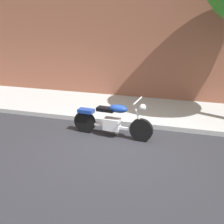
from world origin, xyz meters
The scene contains 3 objects.
ground_plane centered at (0.00, 0.00, 0.00)m, with size 60.00×60.00×0.00m, color #28282D.
sidewalk centered at (0.00, 2.71, 0.07)m, with size 22.03×2.74×0.14m, color #AAAAAA.
motorcycle centered at (-0.25, 0.52, 0.46)m, with size 2.27×0.70×1.12m.
Camera 1 is at (1.82, -6.53, 3.27)m, focal length 46.65 mm.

